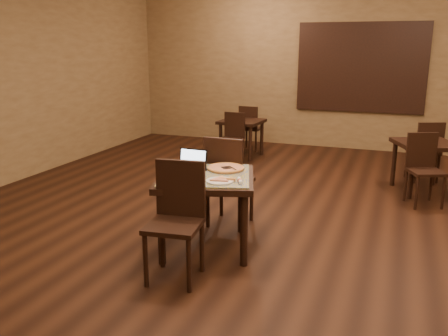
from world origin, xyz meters
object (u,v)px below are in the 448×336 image
at_px(laptop, 191,165).
at_px(other_table_a_chair_far, 426,148).
at_px(chair_main_far, 227,177).
at_px(chair_main_near, 177,213).
at_px(other_table_b_chair_far, 250,126).
at_px(other_table_a, 426,151).
at_px(tiled_table, 206,185).
at_px(other_table_a_chair_near, 424,165).
at_px(other_table_b_chair_near, 232,135).
at_px(pizza_pan, 226,169).
at_px(other_table_b, 242,126).

distance_m(laptop, other_table_a_chair_far, 3.96).
distance_m(chair_main_far, laptop, 0.60).
height_order(chair_main_near, other_table_b_chair_far, chair_main_near).
bearing_deg(other_table_a_chair_far, chair_main_near, 38.42).
height_order(other_table_a, other_table_b_chair_far, other_table_b_chair_far).
height_order(laptop, other_table_b_chair_far, laptop).
relative_size(tiled_table, laptop, 3.74).
xyz_separation_m(chair_main_far, other_table_a, (2.08, 2.16, -0.00)).
distance_m(tiled_table, chair_main_near, 0.62).
height_order(other_table_a_chair_near, other_table_b_chair_near, other_table_a_chair_near).
relative_size(pizza_pan, other_table_a_chair_near, 0.38).
distance_m(chair_main_far, pizza_pan, 0.43).
xyz_separation_m(other_table_b_chair_near, other_table_b_chair_far, (-0.01, 1.00, 0.00)).
bearing_deg(other_table_a_chair_near, chair_main_near, -148.94).
bearing_deg(other_table_b, other_table_a_chair_far, -6.64).
distance_m(laptop, other_table_b_chair_far, 4.36).
xyz_separation_m(chair_main_near, other_table_a_chair_near, (2.05, 2.85, -0.07)).
height_order(tiled_table, other_table_a_chair_near, other_table_a_chair_near).
relative_size(pizza_pan, other_table_b_chair_near, 0.40).
relative_size(other_table_a, other_table_a_chair_far, 1.08).
bearing_deg(other_table_b_chair_near, chair_main_far, -67.31).
height_order(tiled_table, other_table_a_chair_far, other_table_a_chair_far).
height_order(tiled_table, laptop, laptop).
bearing_deg(other_table_a, other_table_a_chair_near, -116.57).
bearing_deg(other_table_b_chair_near, tiled_table, -70.42).
bearing_deg(other_table_b_chair_far, laptop, 104.00).
relative_size(tiled_table, other_table_a_chair_near, 1.28).
bearing_deg(other_table_b, tiled_table, -72.26).
bearing_deg(pizza_pan, chair_main_near, -98.75).
distance_m(other_table_a, other_table_b, 3.21).
distance_m(other_table_a_chair_near, other_table_a_chair_far, 1.07).
bearing_deg(other_table_a, other_table_b_chair_near, 145.31).
xyz_separation_m(chair_main_far, laptop, (-0.20, -0.51, 0.24)).
distance_m(chair_main_far, other_table_b_chair_far, 3.89).
xyz_separation_m(tiled_table, other_table_a, (2.07, 2.77, -0.08)).
xyz_separation_m(tiled_table, chair_main_far, (-0.00, 0.61, -0.08)).
height_order(other_table_a_chair_near, other_table_b_chair_far, other_table_a_chair_near).
bearing_deg(pizza_pan, other_table_b_chair_far, 104.43).
relative_size(other_table_a, other_table_b, 1.29).
height_order(tiled_table, pizza_pan, pizza_pan).
height_order(other_table_a_chair_near, other_table_b, other_table_a_chair_near).
height_order(other_table_a, other_table_b, other_table_a).
relative_size(tiled_table, chair_main_near, 1.13).
distance_m(tiled_table, other_table_a_chair_far, 3.92).
bearing_deg(other_table_a_chair_near, other_table_a_chair_far, 63.43).
relative_size(tiled_table, chair_main_far, 1.13).
xyz_separation_m(laptop, other_table_b_chair_near, (-0.73, 3.29, -0.33)).
xyz_separation_m(pizza_pan, other_table_b, (-1.06, 3.64, -0.22)).
distance_m(chair_main_near, other_table_b, 4.59).
bearing_deg(other_table_a, other_table_a_chair_far, 63.43).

